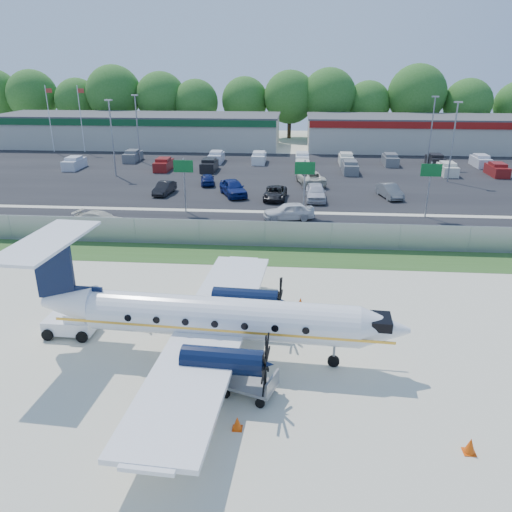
# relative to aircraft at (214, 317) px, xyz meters

# --- Properties ---
(ground) EXTENTS (170.00, 170.00, 0.00)m
(ground) POSITION_rel_aircraft_xyz_m (1.33, 1.46, -2.12)
(ground) COLOR beige
(ground) RESTS_ON ground
(grass_verge) EXTENTS (170.00, 4.00, 0.02)m
(grass_verge) POSITION_rel_aircraft_xyz_m (1.33, 13.46, -2.12)
(grass_verge) COLOR #2D561E
(grass_verge) RESTS_ON ground
(access_road) EXTENTS (170.00, 8.00, 0.02)m
(access_road) POSITION_rel_aircraft_xyz_m (1.33, 20.46, -2.11)
(access_road) COLOR black
(access_road) RESTS_ON ground
(parking_lot) EXTENTS (170.00, 32.00, 0.02)m
(parking_lot) POSITION_rel_aircraft_xyz_m (1.33, 41.46, -2.11)
(parking_lot) COLOR black
(parking_lot) RESTS_ON ground
(perimeter_fence) EXTENTS (120.00, 0.06, 1.99)m
(perimeter_fence) POSITION_rel_aircraft_xyz_m (1.33, 15.46, -1.12)
(perimeter_fence) COLOR gray
(perimeter_fence) RESTS_ON ground
(building_west) EXTENTS (46.40, 12.40, 5.24)m
(building_west) POSITION_rel_aircraft_xyz_m (-22.67, 63.44, 0.51)
(building_west) COLOR #BAB6A8
(building_west) RESTS_ON ground
(building_east) EXTENTS (44.40, 12.40, 5.24)m
(building_east) POSITION_rel_aircraft_xyz_m (27.33, 63.44, 0.51)
(building_east) COLOR #BAB6A8
(building_east) RESTS_ON ground
(sign_left) EXTENTS (1.80, 0.26, 5.00)m
(sign_left) POSITION_rel_aircraft_xyz_m (-6.67, 24.37, 1.49)
(sign_left) COLOR gray
(sign_left) RESTS_ON ground
(sign_mid) EXTENTS (1.80, 0.26, 5.00)m
(sign_mid) POSITION_rel_aircraft_xyz_m (4.33, 24.37, 1.49)
(sign_mid) COLOR gray
(sign_mid) RESTS_ON ground
(sign_right) EXTENTS (1.80, 0.26, 5.00)m
(sign_right) POSITION_rel_aircraft_xyz_m (15.33, 24.37, 1.49)
(sign_right) COLOR gray
(sign_right) RESTS_ON ground
(flagpole_west) EXTENTS (1.06, 0.12, 10.00)m
(flagpole_west) POSITION_rel_aircraft_xyz_m (-34.59, 56.46, 3.52)
(flagpole_west) COLOR white
(flagpole_west) RESTS_ON ground
(flagpole_east) EXTENTS (1.06, 0.12, 10.00)m
(flagpole_east) POSITION_rel_aircraft_xyz_m (-29.59, 56.46, 3.52)
(flagpole_east) COLOR white
(flagpole_east) RESTS_ON ground
(light_pole_nw) EXTENTS (0.90, 0.35, 9.09)m
(light_pole_nw) POSITION_rel_aircraft_xyz_m (-18.67, 39.46, 3.11)
(light_pole_nw) COLOR gray
(light_pole_nw) RESTS_ON ground
(light_pole_ne) EXTENTS (0.90, 0.35, 9.09)m
(light_pole_ne) POSITION_rel_aircraft_xyz_m (21.33, 39.46, 3.11)
(light_pole_ne) COLOR gray
(light_pole_ne) RESTS_ON ground
(light_pole_sw) EXTENTS (0.90, 0.35, 9.09)m
(light_pole_sw) POSITION_rel_aircraft_xyz_m (-18.67, 49.46, 3.11)
(light_pole_sw) COLOR gray
(light_pole_sw) RESTS_ON ground
(light_pole_se) EXTENTS (0.90, 0.35, 9.09)m
(light_pole_se) POSITION_rel_aircraft_xyz_m (21.33, 49.46, 3.11)
(light_pole_se) COLOR gray
(light_pole_se) RESTS_ON ground
(tree_line) EXTENTS (112.00, 6.00, 14.00)m
(tree_line) POSITION_rel_aircraft_xyz_m (1.33, 75.46, -2.12)
(tree_line) COLOR #275F1C
(tree_line) RESTS_ON ground
(aircraft) EXTENTS (17.79, 17.54, 5.50)m
(aircraft) POSITION_rel_aircraft_xyz_m (0.00, 0.00, 0.00)
(aircraft) COLOR white
(aircraft) RESTS_ON ground
(pushback_tug) EXTENTS (2.53, 1.83, 1.35)m
(pushback_tug) POSITION_rel_aircraft_xyz_m (-7.57, 1.60, -1.48)
(pushback_tug) COLOR white
(pushback_tug) RESTS_ON ground
(baggage_cart_near) EXTENTS (2.25, 1.76, 1.03)m
(baggage_cart_near) POSITION_rel_aircraft_xyz_m (-3.28, 3.10, -1.64)
(baggage_cart_near) COLOR gray
(baggage_cart_near) RESTS_ON ground
(baggage_cart_far) EXTENTS (2.55, 2.01, 1.17)m
(baggage_cart_far) POSITION_rel_aircraft_xyz_m (1.85, -2.71, -1.58)
(baggage_cart_far) COLOR gray
(baggage_cart_far) RESTS_ON ground
(cone_nose) EXTENTS (0.43, 0.43, 0.62)m
(cone_nose) POSITION_rel_aircraft_xyz_m (10.02, -5.43, -1.83)
(cone_nose) COLOR #DA4506
(cone_nose) RESTS_ON ground
(cone_port_wing) EXTENTS (0.39, 0.39, 0.55)m
(cone_port_wing) POSITION_rel_aircraft_xyz_m (1.62, -4.87, -1.86)
(cone_port_wing) COLOR #DA4506
(cone_port_wing) RESTS_ON ground
(cone_starboard_wing) EXTENTS (0.39, 0.39, 0.56)m
(cone_starboard_wing) POSITION_rel_aircraft_xyz_m (4.02, 5.59, -1.86)
(cone_starboard_wing) COLOR #DA4506
(cone_starboard_wing) RESTS_ON ground
(road_car_west) EXTENTS (4.82, 2.74, 1.32)m
(road_car_west) POSITION_rel_aircraft_xyz_m (-12.84, 19.20, -2.12)
(road_car_west) COLOR beige
(road_car_west) RESTS_ON ground
(road_car_mid) EXTENTS (4.81, 2.78, 1.54)m
(road_car_mid) POSITION_rel_aircraft_xyz_m (3.01, 22.66, -2.12)
(road_car_mid) COLOR silver
(road_car_mid) RESTS_ON ground
(parked_car_a) EXTENTS (1.81, 4.13, 1.32)m
(parked_car_a) POSITION_rel_aircraft_xyz_m (-10.33, 30.87, -2.12)
(parked_car_a) COLOR black
(parked_car_a) RESTS_ON ground
(parked_car_b) EXTENTS (3.81, 5.41, 1.71)m
(parked_car_b) POSITION_rel_aircraft_xyz_m (-2.98, 30.82, -2.12)
(parked_car_b) COLOR navy
(parked_car_b) RESTS_ON ground
(parked_car_c) EXTENTS (2.40, 4.79, 1.30)m
(parked_car_c) POSITION_rel_aircraft_xyz_m (1.48, 29.66, -2.12)
(parked_car_c) COLOR black
(parked_car_c) RESTS_ON ground
(parked_car_d) EXTENTS (2.04, 4.93, 1.67)m
(parked_car_d) POSITION_rel_aircraft_xyz_m (5.59, 29.69, -2.12)
(parked_car_d) COLOR silver
(parked_car_d) RESTS_ON ground
(parked_car_e) EXTENTS (2.46, 4.53, 1.41)m
(parked_car_e) POSITION_rel_aircraft_xyz_m (13.24, 31.29, -2.12)
(parked_car_e) COLOR #595B5E
(parked_car_e) RESTS_ON ground
(parked_car_f) EXTENTS (2.20, 4.01, 1.29)m
(parked_car_f) POSITION_rel_aircraft_xyz_m (-6.55, 35.72, -2.12)
(parked_car_f) COLOR navy
(parked_car_f) RESTS_ON ground
(parked_car_g) EXTENTS (3.70, 6.11, 1.58)m
(parked_car_g) POSITION_rel_aircraft_xyz_m (5.22, 36.83, -2.12)
(parked_car_g) COLOR beige
(parked_car_g) RESTS_ON ground
(far_parking_rows) EXTENTS (56.00, 10.00, 1.60)m
(far_parking_rows) POSITION_rel_aircraft_xyz_m (1.33, 46.46, -2.12)
(far_parking_rows) COLOR gray
(far_parking_rows) RESTS_ON ground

